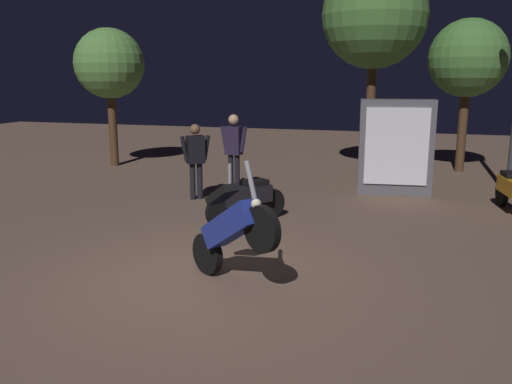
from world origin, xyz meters
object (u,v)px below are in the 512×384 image
motorcycle_blue_foreground (232,229)px  person_bystander_far (196,155)px  motorcycle_orange_parked_right (512,190)px  person_rider_beside (234,146)px  motorcycle_black_parked_left (247,199)px  kiosk_billboard (396,147)px

motorcycle_blue_foreground → person_bystander_far: size_ratio=1.01×
motorcycle_blue_foreground → motorcycle_orange_parked_right: motorcycle_blue_foreground is taller
person_rider_beside → person_bystander_far: size_ratio=1.09×
motorcycle_black_parked_left → motorcycle_orange_parked_right: bearing=153.5°
motorcycle_blue_foreground → kiosk_billboard: 6.38m
person_bystander_far → kiosk_billboard: bearing=-106.2°
person_rider_beside → kiosk_billboard: kiosk_billboard is taller
person_rider_beside → person_bystander_far: bearing=-19.2°
motorcycle_blue_foreground → kiosk_billboard: size_ratio=0.78×
motorcycle_orange_parked_right → motorcycle_blue_foreground: bearing=-47.0°
motorcycle_blue_foreground → person_rider_beside: (-1.84, 5.35, 0.31)m
motorcycle_black_parked_left → person_rider_beside: bearing=-117.6°
motorcycle_blue_foreground → motorcycle_orange_parked_right: bearing=84.9°
kiosk_billboard → person_rider_beside: bearing=6.2°
motorcycle_blue_foreground → person_bystander_far: bearing=151.2°
person_rider_beside → motorcycle_orange_parked_right: bearing=95.2°
person_bystander_far → motorcycle_orange_parked_right: bearing=-123.7°
motorcycle_blue_foreground → motorcycle_black_parked_left: (-0.73, 2.87, -0.31)m
motorcycle_black_parked_left → person_bystander_far: 2.26m
motorcycle_blue_foreground → kiosk_billboard: bearing=107.5°
motorcycle_black_parked_left → person_bystander_far: (-1.62, 1.49, 0.52)m
motorcycle_blue_foreground → motorcycle_black_parked_left: motorcycle_blue_foreground is taller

